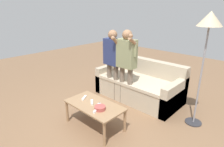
{
  "coord_description": "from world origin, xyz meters",
  "views": [
    {
      "loc": [
        2.05,
        -1.92,
        1.96
      ],
      "look_at": [
        -0.13,
        0.4,
        0.82
      ],
      "focal_mm": 30.58,
      "sensor_mm": 36.0,
      "label": 1
    }
  ],
  "objects_px": {
    "floor_lamp": "(209,27)",
    "player_left": "(113,57)",
    "game_remote_wand_near": "(92,102)",
    "couch": "(140,85)",
    "player_center": "(126,59)",
    "game_remote_wand_far": "(96,110)",
    "game_remote_nunchuk": "(99,104)",
    "snack_bowl": "(100,108)",
    "game_remote_wand_spare": "(84,98)",
    "coffee_table": "(94,107)"
  },
  "relations": [
    {
      "from": "player_center",
      "to": "game_remote_wand_far",
      "type": "relative_size",
      "value": 9.36
    },
    {
      "from": "player_left",
      "to": "player_center",
      "type": "bearing_deg",
      "value": 0.57
    },
    {
      "from": "coffee_table",
      "to": "snack_bowl",
      "type": "distance_m",
      "value": 0.22
    },
    {
      "from": "coffee_table",
      "to": "game_remote_wand_far",
      "type": "xyz_separation_m",
      "value": [
        0.18,
        -0.12,
        0.07
      ]
    },
    {
      "from": "couch",
      "to": "floor_lamp",
      "type": "xyz_separation_m",
      "value": [
        1.3,
        -0.18,
        1.37
      ]
    },
    {
      "from": "game_remote_nunchuk",
      "to": "snack_bowl",
      "type": "bearing_deg",
      "value": -35.98
    },
    {
      "from": "snack_bowl",
      "to": "game_remote_wand_spare",
      "type": "bearing_deg",
      "value": 171.86
    },
    {
      "from": "floor_lamp",
      "to": "game_remote_wand_spare",
      "type": "xyz_separation_m",
      "value": [
        -1.48,
        -1.24,
        -1.22
      ]
    },
    {
      "from": "floor_lamp",
      "to": "game_remote_wand_near",
      "type": "height_order",
      "value": "floor_lamp"
    },
    {
      "from": "couch",
      "to": "snack_bowl",
      "type": "relative_size",
      "value": 10.48
    },
    {
      "from": "coffee_table",
      "to": "game_remote_wand_near",
      "type": "height_order",
      "value": "game_remote_wand_near"
    },
    {
      "from": "game_remote_wand_far",
      "to": "player_left",
      "type": "bearing_deg",
      "value": 121.94
    },
    {
      "from": "game_remote_wand_near",
      "to": "game_remote_wand_spare",
      "type": "bearing_deg",
      "value": 176.34
    },
    {
      "from": "couch",
      "to": "game_remote_nunchuk",
      "type": "relative_size",
      "value": 20.85
    },
    {
      "from": "player_center",
      "to": "game_remote_wand_spare",
      "type": "height_order",
      "value": "player_center"
    },
    {
      "from": "game_remote_nunchuk",
      "to": "player_left",
      "type": "distance_m",
      "value": 1.24
    },
    {
      "from": "couch",
      "to": "player_center",
      "type": "distance_m",
      "value": 0.82
    },
    {
      "from": "couch",
      "to": "player_center",
      "type": "relative_size",
      "value": 1.19
    },
    {
      "from": "game_remote_wand_near",
      "to": "floor_lamp",
      "type": "bearing_deg",
      "value": 45.06
    },
    {
      "from": "floor_lamp",
      "to": "game_remote_wand_spare",
      "type": "bearing_deg",
      "value": -139.9
    },
    {
      "from": "snack_bowl",
      "to": "game_remote_nunchuk",
      "type": "bearing_deg",
      "value": 144.02
    },
    {
      "from": "player_center",
      "to": "player_left",
      "type": "height_order",
      "value": "player_center"
    },
    {
      "from": "couch",
      "to": "snack_bowl",
      "type": "distance_m",
      "value": 1.53
    },
    {
      "from": "floor_lamp",
      "to": "game_remote_wand_spare",
      "type": "height_order",
      "value": "floor_lamp"
    },
    {
      "from": "couch",
      "to": "game_remote_wand_far",
      "type": "bearing_deg",
      "value": -79.64
    },
    {
      "from": "game_remote_nunchuk",
      "to": "floor_lamp",
      "type": "distance_m",
      "value": 2.06
    },
    {
      "from": "player_center",
      "to": "game_remote_wand_far",
      "type": "height_order",
      "value": "player_center"
    },
    {
      "from": "game_remote_wand_near",
      "to": "game_remote_wand_spare",
      "type": "xyz_separation_m",
      "value": [
        -0.22,
        0.01,
        0.0
      ]
    },
    {
      "from": "game_remote_nunchuk",
      "to": "player_left",
      "type": "relative_size",
      "value": 0.06
    },
    {
      "from": "game_remote_nunchuk",
      "to": "game_remote_wand_spare",
      "type": "height_order",
      "value": "game_remote_nunchuk"
    },
    {
      "from": "player_left",
      "to": "game_remote_wand_near",
      "type": "distance_m",
      "value": 1.19
    },
    {
      "from": "coffee_table",
      "to": "player_left",
      "type": "height_order",
      "value": "player_left"
    },
    {
      "from": "player_left",
      "to": "game_remote_wand_spare",
      "type": "xyz_separation_m",
      "value": [
        0.23,
        -0.97,
        -0.51
      ]
    },
    {
      "from": "game_remote_nunchuk",
      "to": "game_remote_wand_near",
      "type": "bearing_deg",
      "value": -171.95
    },
    {
      "from": "player_center",
      "to": "game_remote_wand_near",
      "type": "bearing_deg",
      "value": -85.55
    },
    {
      "from": "floor_lamp",
      "to": "game_remote_wand_far",
      "type": "relative_size",
      "value": 11.47
    },
    {
      "from": "game_remote_wand_near",
      "to": "player_left",
      "type": "bearing_deg",
      "value": 114.44
    },
    {
      "from": "floor_lamp",
      "to": "player_left",
      "type": "distance_m",
      "value": 1.87
    },
    {
      "from": "coffee_table",
      "to": "snack_bowl",
      "type": "relative_size",
      "value": 5.73
    },
    {
      "from": "couch",
      "to": "game_remote_wand_far",
      "type": "xyz_separation_m",
      "value": [
        0.28,
        -1.56,
        0.15
      ]
    },
    {
      "from": "coffee_table",
      "to": "game_remote_nunchuk",
      "type": "relative_size",
      "value": 11.41
    },
    {
      "from": "floor_lamp",
      "to": "game_remote_wand_far",
      "type": "bearing_deg",
      "value": -126.29
    },
    {
      "from": "floor_lamp",
      "to": "game_remote_wand_near",
      "type": "xyz_separation_m",
      "value": [
        -1.26,
        -1.26,
        -1.22
      ]
    },
    {
      "from": "snack_bowl",
      "to": "game_remote_wand_spare",
      "type": "xyz_separation_m",
      "value": [
        -0.48,
        0.07,
        -0.01
      ]
    },
    {
      "from": "couch",
      "to": "game_remote_wand_far",
      "type": "distance_m",
      "value": 1.59
    },
    {
      "from": "coffee_table",
      "to": "player_center",
      "type": "xyz_separation_m",
      "value": [
        -0.14,
        0.99,
        0.6
      ]
    },
    {
      "from": "floor_lamp",
      "to": "game_remote_wand_far",
      "type": "height_order",
      "value": "floor_lamp"
    },
    {
      "from": "coffee_table",
      "to": "player_center",
      "type": "height_order",
      "value": "player_center"
    },
    {
      "from": "player_center",
      "to": "game_remote_nunchuk",
      "type": "bearing_deg",
      "value": -76.72
    },
    {
      "from": "snack_bowl",
      "to": "game_remote_nunchuk",
      "type": "relative_size",
      "value": 1.99
    }
  ]
}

